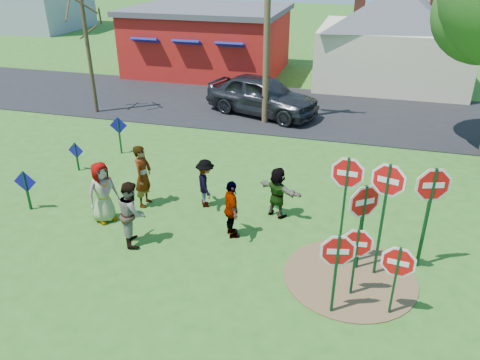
# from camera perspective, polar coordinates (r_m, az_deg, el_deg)

# --- Properties ---
(ground) EXTENTS (120.00, 120.00, 0.00)m
(ground) POSITION_cam_1_polar(r_m,az_deg,el_deg) (13.42, -6.10, -5.98)
(ground) COLOR #2B5A19
(ground) RESTS_ON ground
(road) EXTENTS (120.00, 7.50, 0.04)m
(road) POSITION_cam_1_polar(r_m,az_deg,el_deg) (23.51, 4.00, 8.78)
(road) COLOR black
(road) RESTS_ON ground
(dirt_patch) EXTENTS (3.20, 3.20, 0.03)m
(dirt_patch) POSITION_cam_1_polar(r_m,az_deg,el_deg) (11.88, 13.20, -11.41)
(dirt_patch) COLOR brown
(dirt_patch) RESTS_ON ground
(red_building) EXTENTS (9.40, 7.69, 3.90)m
(red_building) POSITION_cam_1_polar(r_m,az_deg,el_deg) (30.56, -3.85, 16.70)
(red_building) COLOR #A61A10
(red_building) RESTS_ON ground
(cream_house) EXTENTS (9.40, 9.40, 6.50)m
(cream_house) POSITION_cam_1_polar(r_m,az_deg,el_deg) (28.81, 18.27, 16.83)
(cream_house) COLOR beige
(cream_house) RESTS_ON ground
(stop_sign_a) EXTENTS (1.00, 0.25, 2.12)m
(stop_sign_a) POSITION_cam_1_polar(r_m,az_deg,el_deg) (9.97, 11.75, -9.26)
(stop_sign_a) COLOR #0F391E
(stop_sign_a) RESTS_ON ground
(stop_sign_b) EXTENTS (1.03, 0.08, 3.11)m
(stop_sign_b) POSITION_cam_1_polar(r_m,az_deg,el_deg) (11.00, 12.81, -0.65)
(stop_sign_b) COLOR #0F391E
(stop_sign_b) RESTS_ON ground
(stop_sign_c) EXTENTS (1.03, 0.32, 3.10)m
(stop_sign_c) POSITION_cam_1_polar(r_m,az_deg,el_deg) (11.00, 17.37, -1.76)
(stop_sign_c) COLOR #0F391E
(stop_sign_c) RESTS_ON ground
(stop_sign_d) EXTENTS (1.10, 0.37, 2.86)m
(stop_sign_d) POSITION_cam_1_polar(r_m,az_deg,el_deg) (11.72, 22.30, -1.56)
(stop_sign_d) COLOR #0F391E
(stop_sign_d) RESTS_ON ground
(stop_sign_e) EXTENTS (0.97, 0.12, 1.88)m
(stop_sign_e) POSITION_cam_1_polar(r_m,az_deg,el_deg) (10.66, 13.99, -8.11)
(stop_sign_e) COLOR #0F391E
(stop_sign_e) RESTS_ON ground
(stop_sign_f) EXTENTS (0.97, 0.14, 1.85)m
(stop_sign_f) POSITION_cam_1_polar(r_m,az_deg,el_deg) (10.37, 18.65, -9.91)
(stop_sign_f) COLOR #0F391E
(stop_sign_f) RESTS_ON ground
(stop_sign_g) EXTENTS (0.93, 0.68, 2.47)m
(stop_sign_g) POSITION_cam_1_polar(r_m,az_deg,el_deg) (11.31, 14.83, -3.48)
(stop_sign_g) COLOR #0F391E
(stop_sign_g) RESTS_ON ground
(blue_diamond_b) EXTENTS (0.70, 0.11, 1.29)m
(blue_diamond_b) POSITION_cam_1_polar(r_m,az_deg,el_deg) (15.32, -24.64, -0.68)
(blue_diamond_b) COLOR #0F391E
(blue_diamond_b) RESTS_ON ground
(blue_diamond_c) EXTENTS (0.60, 0.06, 1.07)m
(blue_diamond_c) POSITION_cam_1_polar(r_m,az_deg,el_deg) (17.48, -19.34, 3.06)
(blue_diamond_c) COLOR #0F391E
(blue_diamond_c) RESTS_ON ground
(blue_diamond_d) EXTENTS (0.66, 0.14, 1.47)m
(blue_diamond_d) POSITION_cam_1_polar(r_m,az_deg,el_deg) (18.41, -14.53, 5.81)
(blue_diamond_d) COLOR #0F391E
(blue_diamond_d) RESTS_ON ground
(person_a) EXTENTS (0.96, 1.07, 1.84)m
(person_a) POSITION_cam_1_polar(r_m,az_deg,el_deg) (13.88, -16.41, -1.44)
(person_a) COLOR #36417C
(person_a) RESTS_ON ground
(person_b) EXTENTS (0.47, 0.72, 1.96)m
(person_b) POSITION_cam_1_polar(r_m,az_deg,el_deg) (14.42, -11.73, 0.48)
(person_b) COLOR #286A5E
(person_b) RESTS_ON ground
(person_c) EXTENTS (1.03, 1.10, 1.81)m
(person_c) POSITION_cam_1_polar(r_m,az_deg,el_deg) (12.67, -13.02, -3.92)
(person_c) COLOR brown
(person_c) RESTS_ON ground
(person_d) EXTENTS (0.97, 1.14, 1.53)m
(person_d) POSITION_cam_1_polar(r_m,az_deg,el_deg) (14.19, -4.23, -0.41)
(person_d) COLOR #343539
(person_d) RESTS_ON ground
(person_e) EXTENTS (0.85, 1.05, 1.68)m
(person_e) POSITION_cam_1_polar(r_m,az_deg,el_deg) (12.63, -1.04, -3.61)
(person_e) COLOR #492D55
(person_e) RESTS_ON ground
(person_f) EXTENTS (1.50, 1.02, 1.56)m
(person_f) POSITION_cam_1_polar(r_m,az_deg,el_deg) (13.66, 4.59, -1.50)
(person_f) COLOR #1D5625
(person_f) RESTS_ON ground
(suv) EXTENTS (5.80, 3.76, 1.84)m
(suv) POSITION_cam_1_polar(r_m,az_deg,el_deg) (22.24, 2.72, 10.30)
(suv) COLOR #2A292E
(suv) RESTS_ON road
(utility_pole) EXTENTS (2.13, 0.27, 8.71)m
(utility_pole) POSITION_cam_1_polar(r_m,az_deg,el_deg) (20.37, 3.34, 19.20)
(utility_pole) COLOR #4C3823
(utility_pole) RESTS_ON ground
(bare_tree_west) EXTENTS (1.80, 1.80, 5.93)m
(bare_tree_west) POSITION_cam_1_polar(r_m,az_deg,el_deg) (23.01, -18.33, 16.96)
(bare_tree_west) COLOR #382819
(bare_tree_west) RESTS_ON ground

